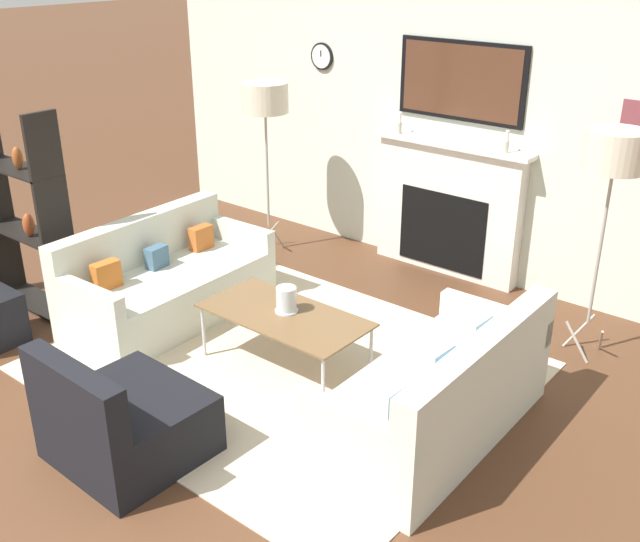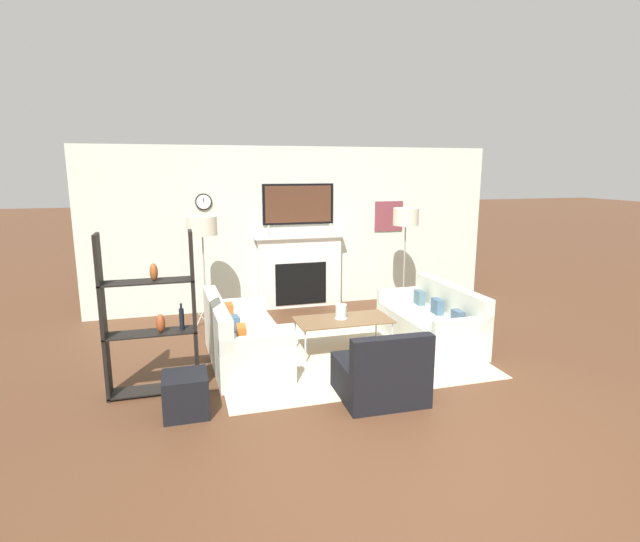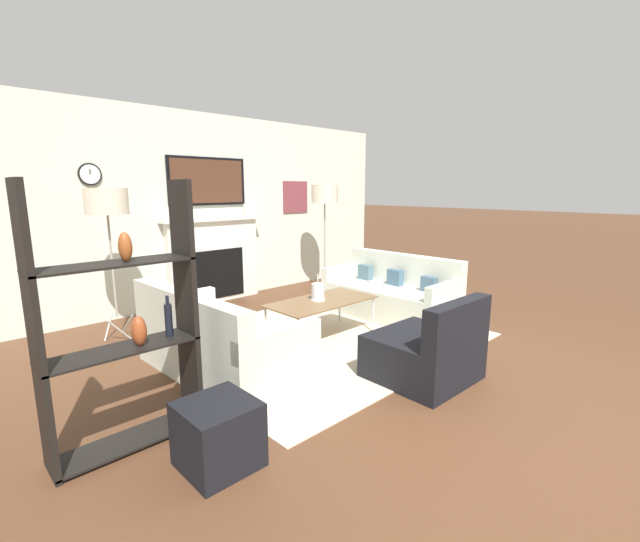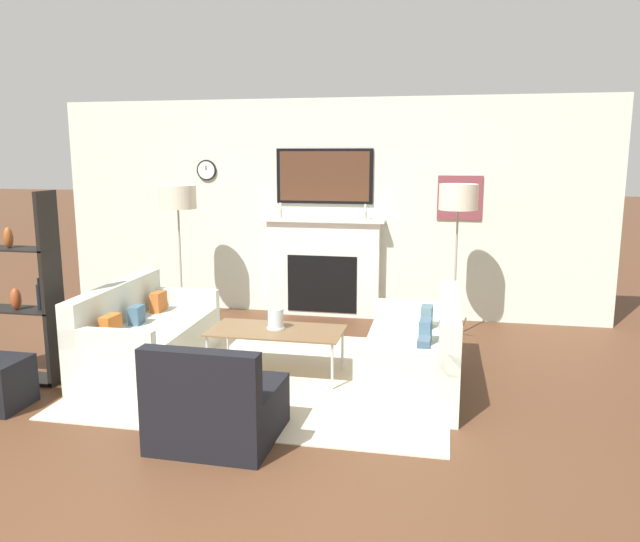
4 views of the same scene
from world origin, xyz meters
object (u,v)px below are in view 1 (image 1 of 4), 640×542
at_px(coffee_table, 284,317).
at_px(floor_lamp_left, 265,99).
at_px(shelf_unit, 25,216).
at_px(hurricane_candle, 286,301).
at_px(floor_lamp_right, 616,154).
at_px(couch_left, 165,284).
at_px(armchair, 122,422).
at_px(couch_right, 439,397).

height_order(coffee_table, floor_lamp_left, floor_lamp_left).
bearing_deg(shelf_unit, hurricane_candle, 15.19).
xyz_separation_m(floor_lamp_left, floor_lamp_right, (3.25, 0.00, 0.04)).
distance_m(couch_left, hurricane_candle, 1.31).
distance_m(couch_left, coffee_table, 1.32).
xyz_separation_m(hurricane_candle, floor_lamp_left, (-1.62, 1.55, 0.98)).
bearing_deg(armchair, shelf_unit, 160.27).
height_order(couch_left, armchair, couch_left).
relative_size(armchair, floor_lamp_right, 0.50).
distance_m(armchair, floor_lamp_left, 3.60).
relative_size(couch_right, armchair, 2.04).
relative_size(hurricane_candle, floor_lamp_left, 0.11).
distance_m(coffee_table, hurricane_candle, 0.12).
relative_size(couch_left, couch_right, 1.00).
bearing_deg(armchair, hurricane_candle, 88.51).
xyz_separation_m(couch_right, hurricane_candle, (-1.30, 0.04, 0.24)).
bearing_deg(armchair, couch_left, 132.24).
xyz_separation_m(coffee_table, shelf_unit, (-2.30, -0.58, 0.40)).
relative_size(coffee_table, floor_lamp_left, 0.73).
height_order(couch_right, floor_lamp_left, floor_lamp_left).
relative_size(couch_right, shelf_unit, 1.01).
distance_m(armchair, floor_lamp_right, 3.65).
height_order(coffee_table, floor_lamp_right, floor_lamp_right).
bearing_deg(shelf_unit, floor_lamp_right, 29.05).
bearing_deg(coffee_table, shelf_unit, -165.88).
distance_m(couch_left, floor_lamp_left, 2.04).
bearing_deg(couch_left, armchair, -47.76).
bearing_deg(floor_lamp_right, coffee_table, -135.26).
bearing_deg(couch_left, couch_right, 0.07).
bearing_deg(shelf_unit, coffee_table, 14.12).
height_order(couch_right, floor_lamp_right, floor_lamp_right).
bearing_deg(armchair, couch_right, 46.01).
distance_m(floor_lamp_right, shelf_unit, 4.54).
bearing_deg(coffee_table, floor_lamp_left, 135.81).
xyz_separation_m(couch_left, shelf_unit, (-0.99, -0.57, 0.53)).
distance_m(floor_lamp_left, floor_lamp_right, 3.25).
xyz_separation_m(couch_left, armchair, (1.25, -1.38, -0.03)).
bearing_deg(hurricane_candle, armchair, -91.49).
bearing_deg(floor_lamp_left, coffee_table, -44.19).
bearing_deg(shelf_unit, couch_right, 9.16).
relative_size(coffee_table, shelf_unit, 0.71).
height_order(couch_left, shelf_unit, shelf_unit).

